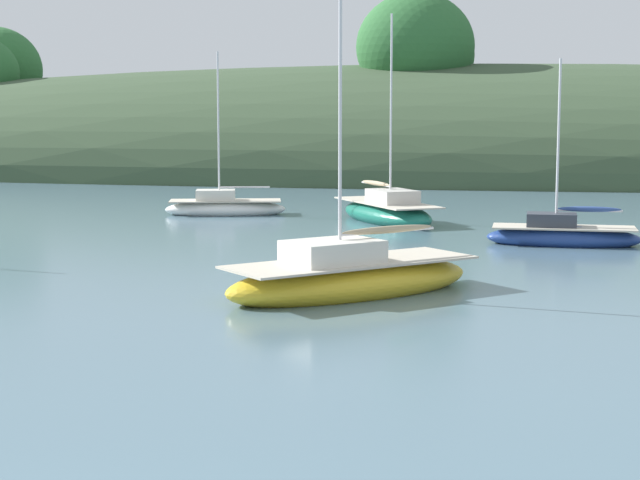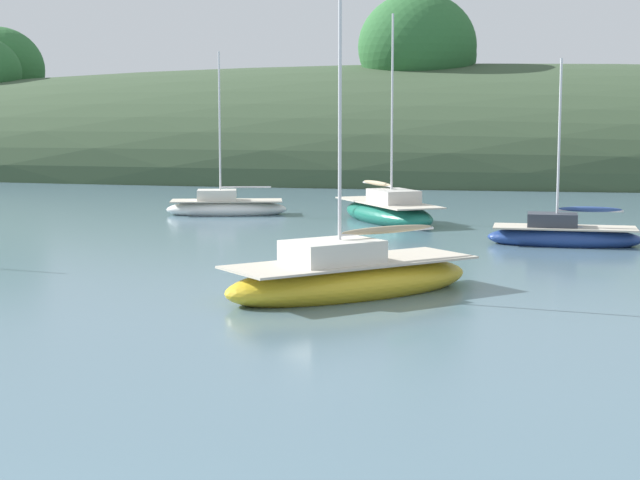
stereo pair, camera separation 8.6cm
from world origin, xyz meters
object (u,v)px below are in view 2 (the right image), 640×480
at_px(sailboat_yellow_far, 350,278).
at_px(sailboat_red_portside, 388,212).
at_px(sailboat_teal_outer, 226,207).
at_px(sailboat_blue_center, 563,235).

distance_m(sailboat_yellow_far, sailboat_red_portside, 18.19).
distance_m(sailboat_red_portside, sailboat_teal_outer, 8.02).
distance_m(sailboat_blue_center, sailboat_red_portside, 9.81).
bearing_deg(sailboat_yellow_far, sailboat_red_portside, 93.84).
distance_m(sailboat_blue_center, sailboat_teal_outer, 17.20).
bearing_deg(sailboat_blue_center, sailboat_red_portside, 137.10).
distance_m(sailboat_blue_center, sailboat_yellow_far, 12.93).
relative_size(sailboat_blue_center, sailboat_yellow_far, 0.72).
bearing_deg(sailboat_blue_center, sailboat_teal_outer, 150.94).
height_order(sailboat_yellow_far, sailboat_teal_outer, sailboat_yellow_far).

